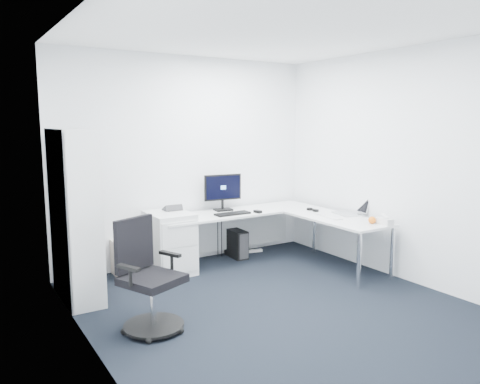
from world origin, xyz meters
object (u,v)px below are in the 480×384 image
monitor (223,192)px  laptop (347,205)px  bookshelf (75,215)px  task_chair (152,276)px  l_desk (252,241)px

monitor → laptop: monitor is taller
bookshelf → laptop: 3.31m
task_chair → laptop: size_ratio=2.85×
task_chair → monitor: size_ratio=1.92×
laptop → bookshelf: bearing=-179.9°
l_desk → bookshelf: (-2.17, 0.05, 0.56)m
task_chair → monitor: (1.65, 1.60, 0.42)m
laptop → l_desk: bearing=162.0°
l_desk → bookshelf: 2.25m
bookshelf → laptop: size_ratio=5.06×
task_chair → laptop: bearing=-12.9°
l_desk → monitor: size_ratio=4.37×
monitor → laptop: 1.63m
laptop → task_chair: bearing=-158.4°
l_desk → task_chair: task_chair is taller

